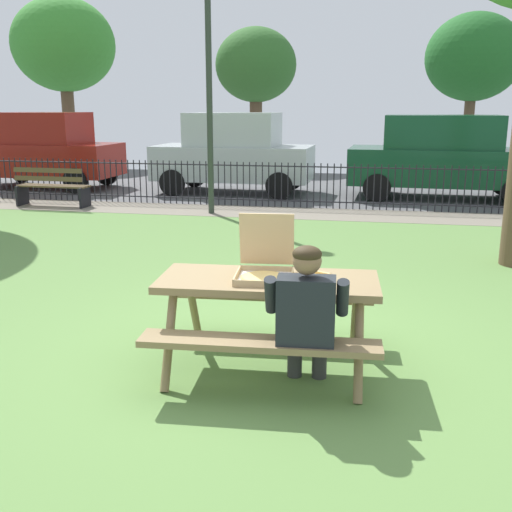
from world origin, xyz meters
name	(u,v)px	position (x,y,z in m)	size (l,w,h in m)	color
ground	(294,289)	(0.00, 1.92, -0.01)	(28.00, 11.83, 0.02)	#618A45
cobblestone_walkway	(327,214)	(0.00, 7.13, 0.00)	(28.00, 1.40, 0.01)	gray
street_asphalt	(339,188)	(0.00, 11.33, -0.01)	(28.00, 7.00, 0.01)	#515154
picnic_table_foreground	(268,298)	(0.07, -0.36, 0.60)	(1.89, 1.59, 0.79)	olive
pizza_box_open	(265,266)	(0.04, -0.33, 0.87)	(0.50, 0.56, 0.51)	tan
pizza_slice_on_table	(315,275)	(0.45, -0.22, 0.78)	(0.26, 0.29, 0.02)	#F0C450
adult_at_table	(306,313)	(0.44, -0.84, 0.66)	(0.62, 0.61, 1.19)	#343434
iron_fence_streetside	(330,186)	(0.00, 7.83, 0.49)	(18.51, 0.03, 0.96)	black
park_bench_left	(52,187)	(-5.99, 6.99, 0.42)	(1.61, 0.50, 0.85)	brown
lamp_post_walkway	(209,70)	(-2.35, 6.79, 2.82)	(0.28, 0.28, 4.70)	#2D382D
parked_car_far_left	(44,150)	(-7.73, 9.82, 1.01)	(3.95, 1.93, 1.98)	maroon
parked_car_left	(234,152)	(-2.57, 9.82, 1.01)	(3.95, 1.92, 1.98)	#B3BCBB
parked_car_center	(444,156)	(2.49, 9.82, 1.01)	(4.48, 2.08, 1.94)	#124528
far_tree_left	(64,46)	(-10.62, 16.79, 4.31)	(3.78, 3.78, 6.05)	brown
far_tree_midleft	(256,66)	(-3.35, 16.79, 3.49)	(2.85, 2.85, 4.83)	brown
far_tree_center	(474,58)	(3.96, 16.79, 3.68)	(3.15, 3.15, 5.12)	brown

